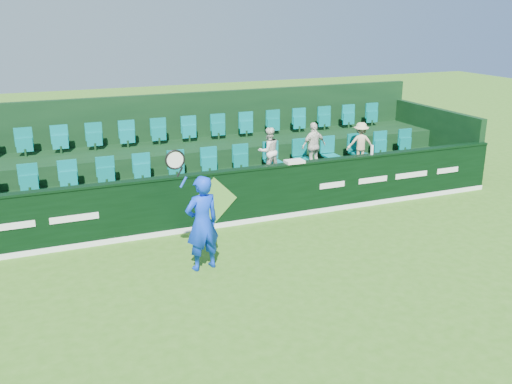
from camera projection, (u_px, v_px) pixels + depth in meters
name	position (u px, v px, depth m)	size (l,w,h in m)	color
ground	(286.00, 304.00, 9.90)	(60.00, 60.00, 0.00)	#346818
sponsor_hoarding	(213.00, 200.00, 13.21)	(16.00, 0.25, 1.35)	black
stand_tier_front	(199.00, 197.00, 14.27)	(16.00, 2.00, 0.80)	black
stand_tier_back	(179.00, 169.00, 15.86)	(16.00, 1.80, 1.30)	black
stand_rear	(174.00, 146.00, 16.08)	(16.00, 4.10, 2.60)	black
seat_row_front	(194.00, 166.00, 14.40)	(13.50, 0.50, 0.60)	#057273
seat_row_back	(175.00, 133.00, 15.84)	(13.50, 0.50, 0.60)	#057273
tennis_player	(202.00, 223.00, 10.99)	(1.14, 0.57, 2.55)	#0D38DE
spectator_left	(269.00, 151.00, 14.66)	(0.59, 0.46, 1.22)	white
spectator_middle	(314.00, 146.00, 15.13)	(0.74, 0.31, 1.26)	silver
spectator_right	(360.00, 143.00, 15.68)	(0.74, 0.43, 1.15)	#C7B88C
towel	(294.00, 162.00, 13.75)	(0.45, 0.30, 0.07)	white
drinks_bottle	(372.00, 150.00, 14.53)	(0.08, 0.08, 0.24)	silver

